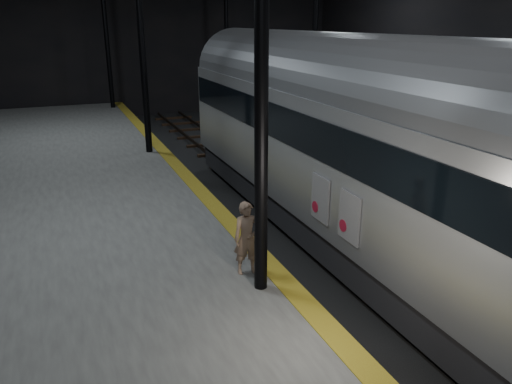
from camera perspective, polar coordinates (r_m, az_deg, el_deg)
ground at (r=15.60m, az=7.78°, el=-4.46°), size 44.00×44.00×0.00m
platform_left at (r=13.57m, az=-21.06°, el=-7.05°), size 9.00×43.80×1.00m
platform_right at (r=20.08m, az=26.79°, el=0.53°), size 9.00×43.80×1.00m
tactile_strip at (r=13.96m, az=-3.72°, el=-2.72°), size 0.50×43.80×0.01m
track at (r=15.57m, az=7.79°, el=-4.23°), size 2.40×43.00×0.24m
train at (r=12.48m, az=14.47°, el=4.67°), size 3.22×21.50×5.75m
woman at (r=10.61m, az=-1.03°, el=-5.30°), size 0.62×0.45×1.61m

